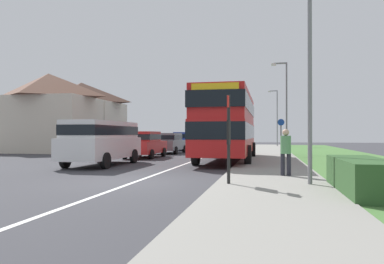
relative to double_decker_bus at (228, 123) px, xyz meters
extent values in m
plane|color=#38383D|center=(-1.92, -9.27, -2.14)|extent=(120.00, 120.00, 0.00)
cube|color=silver|center=(-1.92, -1.27, -2.14)|extent=(0.14, 60.00, 0.01)
cube|color=gray|center=(2.28, -3.27, -2.08)|extent=(3.20, 68.00, 0.12)
cube|color=#477538|center=(6.58, -3.27, -2.10)|extent=(6.00, 68.00, 0.08)
cube|color=#2D5128|center=(4.38, -10.63, -1.69)|extent=(1.10, 3.55, 0.90)
cube|color=red|center=(0.00, 0.00, -0.82)|extent=(2.50, 10.11, 1.65)
cube|color=red|center=(0.00, 0.00, 0.78)|extent=(2.45, 9.91, 1.55)
cube|color=black|center=(0.00, 0.00, -0.49)|extent=(2.52, 10.16, 0.76)
cube|color=black|center=(0.00, 0.00, 0.86)|extent=(2.52, 10.16, 0.72)
cube|color=gold|center=(0.00, -5.00, 1.28)|extent=(2.00, 0.08, 0.44)
cylinder|color=black|center=(-1.25, 3.13, -1.64)|extent=(0.30, 1.00, 1.00)
cylinder|color=black|center=(1.25, 3.13, -1.64)|extent=(0.30, 1.00, 1.00)
cylinder|color=black|center=(-1.25, -2.78, -1.64)|extent=(0.30, 1.00, 1.00)
cylinder|color=black|center=(1.25, -2.78, -1.64)|extent=(0.30, 1.00, 1.00)
cube|color=silver|center=(-5.63, -3.79, -1.30)|extent=(1.95, 5.46, 0.97)
cube|color=silver|center=(-5.63, -3.79, -0.42)|extent=(1.72, 5.02, 0.79)
cube|color=black|center=(-5.63, -3.79, -0.46)|extent=(1.75, 5.07, 0.44)
cylinder|color=black|center=(-6.59, -2.10, -1.78)|extent=(0.20, 0.72, 0.72)
cylinder|color=black|center=(-4.68, -2.10, -1.78)|extent=(0.20, 0.72, 0.72)
cylinder|color=black|center=(-6.59, -5.48, -1.78)|extent=(0.20, 0.72, 0.72)
cylinder|color=black|center=(-4.68, -5.48, -1.78)|extent=(0.20, 0.72, 0.72)
cube|color=#B21E1E|center=(-5.54, 2.18, -1.46)|extent=(1.73, 4.26, 0.76)
cube|color=#B21E1E|center=(-5.54, 1.97, -0.77)|extent=(1.52, 2.34, 0.62)
cube|color=black|center=(-5.54, 1.97, -0.80)|extent=(1.56, 2.37, 0.35)
cylinder|color=black|center=(-6.39, 3.51, -1.84)|extent=(0.20, 0.60, 0.60)
cylinder|color=black|center=(-4.69, 3.51, -1.84)|extent=(0.20, 0.60, 0.60)
cylinder|color=black|center=(-6.39, 0.86, -1.84)|extent=(0.20, 0.60, 0.60)
cylinder|color=black|center=(-4.69, 0.86, -1.84)|extent=(0.20, 0.60, 0.60)
cube|color=slate|center=(-5.41, 7.68, -1.48)|extent=(1.74, 4.59, 0.72)
cube|color=slate|center=(-5.41, 7.45, -0.83)|extent=(1.53, 2.52, 0.59)
cube|color=black|center=(-5.41, 7.45, -0.86)|extent=(1.57, 2.55, 0.33)
cylinder|color=black|center=(-6.26, 9.10, -1.84)|extent=(0.20, 0.60, 0.60)
cylinder|color=black|center=(-4.56, 9.10, -1.84)|extent=(0.20, 0.60, 0.60)
cylinder|color=black|center=(-6.26, 6.26, -1.84)|extent=(0.20, 0.60, 0.60)
cylinder|color=black|center=(-4.56, 6.26, -1.84)|extent=(0.20, 0.60, 0.60)
cube|color=navy|center=(-5.48, 13.31, -1.46)|extent=(1.73, 4.10, 0.77)
cube|color=navy|center=(-5.48, 13.11, -0.75)|extent=(1.52, 2.25, 0.63)
cube|color=black|center=(-5.48, 13.11, -0.79)|extent=(1.56, 2.28, 0.35)
cylinder|color=black|center=(-6.33, 14.58, -1.84)|extent=(0.20, 0.60, 0.60)
cylinder|color=black|center=(-4.63, 14.58, -1.84)|extent=(0.20, 0.60, 0.60)
cylinder|color=black|center=(-6.33, 12.04, -1.84)|extent=(0.20, 0.60, 0.60)
cylinder|color=black|center=(-4.63, 12.04, -1.84)|extent=(0.20, 0.60, 0.60)
cylinder|color=#23232D|center=(2.64, -7.57, -1.72)|extent=(0.14, 0.14, 0.85)
cylinder|color=#23232D|center=(2.84, -7.57, -1.72)|extent=(0.14, 0.14, 0.85)
cylinder|color=#518C56|center=(2.74, -7.57, -0.99)|extent=(0.34, 0.34, 0.60)
sphere|color=tan|center=(2.74, -7.57, -0.58)|extent=(0.22, 0.22, 0.22)
cylinder|color=black|center=(1.08, -9.92, -0.84)|extent=(0.09, 0.09, 2.60)
cube|color=red|center=(1.08, -9.92, 0.26)|extent=(0.04, 0.44, 0.32)
cube|color=black|center=(1.08, -9.90, -0.59)|extent=(0.06, 0.52, 0.68)
cylinder|color=slate|center=(3.03, 4.75, -1.09)|extent=(0.08, 0.08, 2.10)
cylinder|color=blue|center=(3.03, 4.75, 0.16)|extent=(0.44, 0.03, 0.44)
cylinder|color=slate|center=(3.29, -9.58, 1.62)|extent=(0.12, 0.12, 7.52)
cylinder|color=slate|center=(3.50, 6.93, 1.20)|extent=(0.12, 0.12, 6.68)
cube|color=slate|center=(3.05, 6.93, 4.49)|extent=(0.90, 0.10, 0.10)
cube|color=silver|center=(2.60, 6.93, 4.42)|extent=(0.36, 0.20, 0.14)
cylinder|color=slate|center=(3.32, 25.20, 1.28)|extent=(0.12, 0.12, 6.83)
cube|color=slate|center=(2.87, 25.20, 4.64)|extent=(0.90, 0.10, 0.10)
cube|color=silver|center=(2.42, 25.20, 4.57)|extent=(0.36, 0.20, 0.14)
cube|color=beige|center=(-15.87, 7.41, 0.15)|extent=(7.47, 5.40, 4.58)
pyramid|color=brown|center=(-15.87, 7.41, 3.46)|extent=(7.47, 5.40, 2.03)
cube|color=beige|center=(-15.87, 12.91, 0.15)|extent=(7.47, 5.40, 4.58)
pyramid|color=#4C3328|center=(-15.87, 12.91, 3.46)|extent=(7.47, 5.40, 2.03)
camera|label=1|loc=(2.14, -20.08, -0.65)|focal=34.13mm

